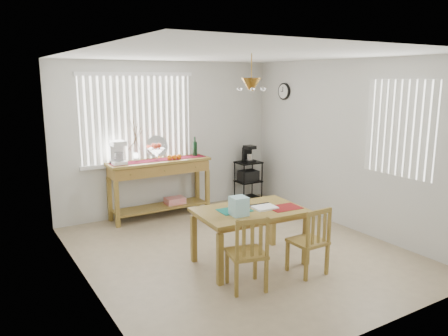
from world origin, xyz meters
TOP-DOWN VIEW (x-y plane):
  - ground at (0.00, 0.00)m, footprint 4.00×4.50m
  - room_shell at (0.00, 0.02)m, footprint 4.20×4.70m
  - sideboard at (-0.28, 1.99)m, footprint 1.73×0.49m
  - sideboard_items at (-0.58, 2.00)m, footprint 1.64×0.41m
  - wire_cart at (1.52, 2.00)m, footprint 0.45×0.36m
  - cart_items at (1.52, 2.01)m, footprint 0.18×0.22m
  - dining_table at (-0.10, -0.39)m, footprint 1.38×0.94m
  - table_items at (-0.23, -0.50)m, footprint 1.02×0.54m
  - chair_left at (-0.52, -0.97)m, footprint 0.49×0.49m
  - chair_right at (0.34, -1.03)m, footprint 0.39×0.39m

SIDE VIEW (x-z plane):
  - ground at x=0.00m, z-range -0.01..0.00m
  - chair_right at x=0.34m, z-range -0.01..0.83m
  - chair_left at x=-0.52m, z-range -0.01..0.86m
  - wire_cart at x=1.52m, z-range 0.08..0.84m
  - dining_table at x=-0.10m, z-range 0.27..0.98m
  - sideboard at x=-0.28m, z-range 0.24..1.22m
  - table_items at x=-0.23m, z-range 0.68..0.91m
  - cart_items at x=1.52m, z-range 0.75..1.06m
  - sideboard_items at x=-0.58m, z-range 0.75..1.50m
  - room_shell at x=0.00m, z-range 0.34..3.04m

